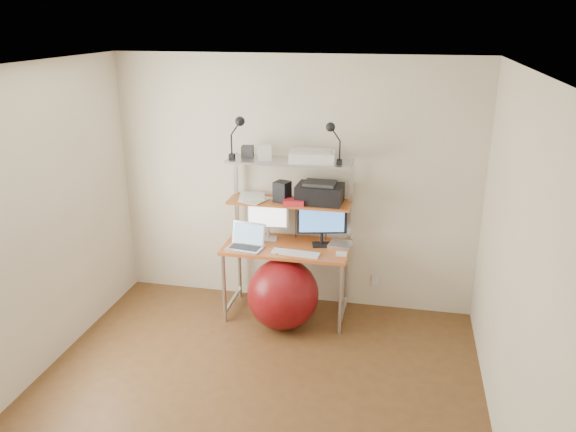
% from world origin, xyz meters
% --- Properties ---
extents(room, '(3.60, 3.60, 3.60)m').
position_xyz_m(room, '(0.00, 0.00, 1.25)').
color(room, brown).
rests_on(room, ground).
extents(computer_desk, '(1.20, 0.60, 1.57)m').
position_xyz_m(computer_desk, '(0.00, 1.50, 0.96)').
color(computer_desk, '#BC4F24').
rests_on(computer_desk, ground).
extents(desktop, '(1.20, 0.60, 0.00)m').
position_xyz_m(desktop, '(0.00, 1.44, 0.74)').
color(desktop, '#BC4F24').
rests_on(desktop, computer_desk).
extents(mid_shelf, '(1.18, 0.34, 0.00)m').
position_xyz_m(mid_shelf, '(0.00, 1.57, 1.15)').
color(mid_shelf, '#BC4F24').
rests_on(mid_shelf, computer_desk).
extents(top_shelf, '(1.18, 0.34, 0.00)m').
position_xyz_m(top_shelf, '(0.00, 1.57, 1.55)').
color(top_shelf, '#B1B2B6').
rests_on(top_shelf, computer_desk).
extents(floor, '(3.60, 3.60, 0.00)m').
position_xyz_m(floor, '(0.00, 0.00, 0.00)').
color(floor, brown).
rests_on(floor, ground).
extents(wall_outlet, '(0.08, 0.01, 0.12)m').
position_xyz_m(wall_outlet, '(0.85, 1.79, 0.30)').
color(wall_outlet, silver).
rests_on(wall_outlet, room).
extents(monitor_silver, '(0.41, 0.16, 0.46)m').
position_xyz_m(monitor_silver, '(-0.22, 1.57, 0.98)').
color(monitor_silver, silver).
rests_on(monitor_silver, desktop).
extents(monitor_black, '(0.47, 0.17, 0.48)m').
position_xyz_m(monitor_black, '(0.32, 1.53, 0.98)').
color(monitor_black, black).
rests_on(monitor_black, desktop).
extents(laptop, '(0.36, 0.31, 0.29)m').
position_xyz_m(laptop, '(-0.36, 1.33, 0.79)').
color(laptop, silver).
rests_on(laptop, desktop).
extents(keyboard, '(0.46, 0.17, 0.01)m').
position_xyz_m(keyboard, '(0.12, 1.26, 0.75)').
color(keyboard, silver).
rests_on(keyboard, desktop).
extents(mouse, '(0.10, 0.07, 0.03)m').
position_xyz_m(mouse, '(0.54, 1.32, 0.75)').
color(mouse, silver).
rests_on(mouse, desktop).
extents(mac_mini, '(0.24, 0.24, 0.04)m').
position_xyz_m(mac_mini, '(0.51, 1.52, 0.76)').
color(mac_mini, silver).
rests_on(mac_mini, desktop).
extents(phone, '(0.10, 0.16, 0.01)m').
position_xyz_m(phone, '(-0.07, 1.29, 0.75)').
color(phone, black).
rests_on(phone, desktop).
extents(printer, '(0.44, 0.31, 0.21)m').
position_xyz_m(printer, '(0.29, 1.58, 1.25)').
color(printer, black).
rests_on(printer, mid_shelf).
extents(nas_cube, '(0.17, 0.17, 0.20)m').
position_xyz_m(nas_cube, '(-0.07, 1.54, 1.25)').
color(nas_cube, black).
rests_on(nas_cube, mid_shelf).
extents(red_box, '(0.21, 0.15, 0.05)m').
position_xyz_m(red_box, '(0.06, 1.46, 1.18)').
color(red_box, red).
rests_on(red_box, mid_shelf).
extents(scanner, '(0.44, 0.31, 0.11)m').
position_xyz_m(scanner, '(0.22, 1.56, 1.60)').
color(scanner, silver).
rests_on(scanner, top_shelf).
extents(box_white, '(0.15, 0.13, 0.14)m').
position_xyz_m(box_white, '(-0.23, 1.53, 1.62)').
color(box_white, silver).
rests_on(box_white, top_shelf).
extents(box_grey, '(0.12, 0.12, 0.11)m').
position_xyz_m(box_grey, '(-0.41, 1.60, 1.61)').
color(box_grey, '#2C2D2F').
rests_on(box_grey, top_shelf).
extents(clip_lamp_left, '(0.16, 0.09, 0.41)m').
position_xyz_m(clip_lamp_left, '(-0.47, 1.49, 1.85)').
color(clip_lamp_left, black).
rests_on(clip_lamp_left, top_shelf).
extents(clip_lamp_right, '(0.15, 0.09, 0.38)m').
position_xyz_m(clip_lamp_right, '(0.41, 1.49, 1.83)').
color(clip_lamp_right, black).
rests_on(clip_lamp_right, top_shelf).
extents(exercise_ball, '(0.68, 0.68, 0.68)m').
position_xyz_m(exercise_ball, '(0.01, 1.21, 0.34)').
color(exercise_ball, maroon).
rests_on(exercise_ball, floor).
extents(paper_stack, '(0.35, 0.42, 0.02)m').
position_xyz_m(paper_stack, '(-0.37, 1.57, 1.16)').
color(paper_stack, white).
rests_on(paper_stack, mid_shelf).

